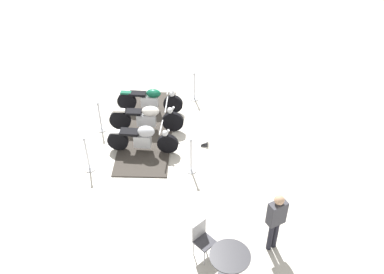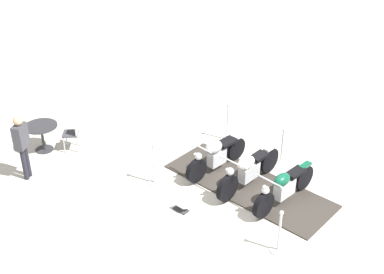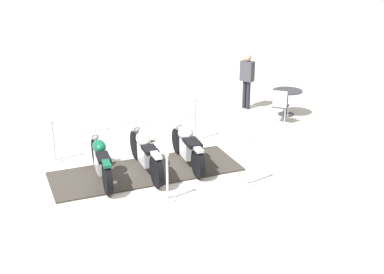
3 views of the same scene
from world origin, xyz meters
name	(u,v)px [view 1 (image 1 of 3)]	position (x,y,z in m)	size (l,w,h in m)	color
ground_plane	(147,130)	(0.00, 0.00, 0.00)	(80.00, 80.00, 0.00)	beige
display_platform	(147,130)	(0.00, 0.00, 0.02)	(4.19, 1.53, 0.04)	#38332D
motorcycle_chrome	(143,138)	(0.47, 0.88, 0.50)	(1.79, 1.24, 0.90)	black
motorcycle_cream	(147,117)	(-0.03, 0.02, 0.49)	(2.01, 1.32, 0.97)	black
motorcycle_forest	(150,100)	(-0.52, -0.85, 0.46)	(1.84, 1.30, 0.91)	black
stanchion_right_front	(191,160)	(-0.34, 2.25, 0.41)	(0.29, 0.29, 1.13)	silver
stanchion_left_front	(88,159)	(2.11, 0.84, 0.36)	(0.32, 0.32, 1.10)	silver
stanchion_left_mid	(101,121)	(1.22, -0.71, 0.32)	(0.32, 0.32, 1.01)	silver
stanchion_right_rear	(194,91)	(-2.11, -0.84, 0.32)	(0.33, 0.33, 1.02)	silver
info_placard	(204,142)	(-1.24, 1.38, 0.06)	(0.35, 0.40, 0.18)	#333338
cafe_table	(230,261)	(0.53, 5.58, 0.57)	(0.87, 0.87, 0.75)	#2D2D33
cafe_chair_near_table	(202,238)	(0.74, 4.78, 0.56)	(0.49, 0.49, 0.97)	#B7B7BC
bystander_person	(276,218)	(-0.75, 5.38, 1.02)	(0.40, 0.22, 1.70)	#23232D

